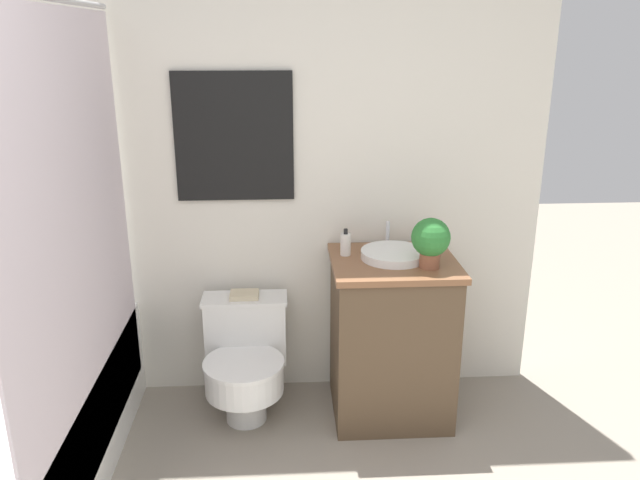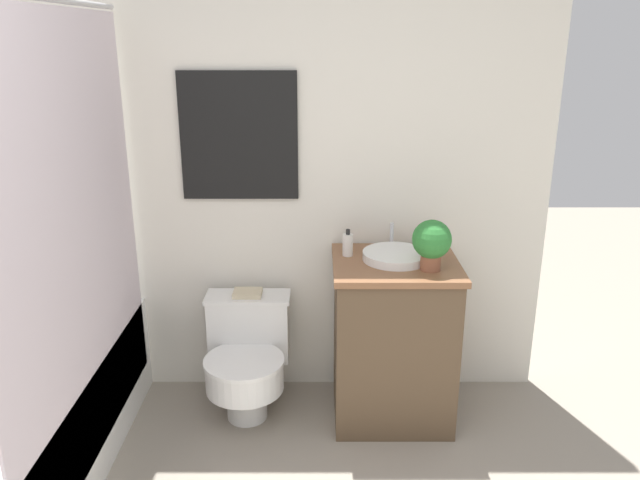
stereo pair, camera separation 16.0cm
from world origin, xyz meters
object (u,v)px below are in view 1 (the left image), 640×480
toilet (245,358)px  potted_plant (431,240)px  sink (393,254)px  soap_bottle (346,244)px  book_on_tank (244,295)px

toilet → potted_plant: potted_plant is taller
sink → toilet: bearing=-179.9°
soap_bottle → book_on_tank: (-0.50, 0.07, -0.28)m
sink → potted_plant: size_ratio=1.48×
soap_bottle → book_on_tank: size_ratio=0.92×
toilet → soap_bottle: size_ratio=4.40×
toilet → book_on_tank: (0.00, 0.13, 0.29)m
toilet → soap_bottle: soap_bottle is taller
sink → soap_bottle: bearing=165.1°
potted_plant → book_on_tank: 0.98m
soap_bottle → toilet: bearing=-173.1°
sink → potted_plant: 0.23m
sink → book_on_tank: size_ratio=2.43×
toilet → book_on_tank: size_ratio=4.07×
toilet → sink: bearing=0.1°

